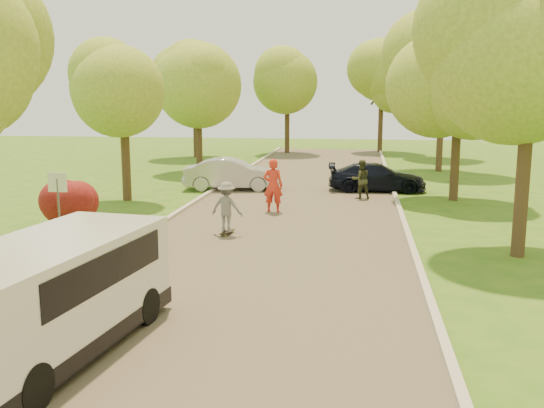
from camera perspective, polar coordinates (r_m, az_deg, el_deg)
The scene contains 22 objects.
ground at distance 12.65m, azimuth -3.78°, elevation -9.58°, with size 100.00×100.00×0.00m, color #2F6117.
road at distance 20.25m, azimuth 0.95°, elevation -2.01°, with size 8.00×60.00×0.01m, color #4C4438.
curb_left at distance 21.14m, azimuth -10.00°, elevation -1.50°, with size 0.18×60.00×0.12m, color #B2AD9E.
curb_right at distance 20.14m, azimuth 12.47°, elevation -2.16°, with size 0.18×60.00×0.12m, color #B2AD9E.
street_sign at distance 17.93m, azimuth -19.49°, elevation 0.89°, with size 0.55×0.06×2.17m.
red_shrub at distance 19.54m, azimuth -18.68°, elevation 0.27°, with size 1.70×1.70×1.95m.
tree_l_midb at distance 25.42m, azimuth -13.48°, elevation 10.57°, with size 4.30×4.20×6.62m.
tree_l_far at distance 34.83m, azimuth -6.66°, elevation 12.03°, with size 4.92×4.80×7.79m.
tree_r_mida at distance 17.28m, azimuth 24.06°, elevation 13.51°, with size 5.13×5.00×7.95m.
tree_r_midb at distance 25.97m, azimuth 17.66°, elevation 11.02°, with size 4.51×4.40×7.01m.
tree_r_far at distance 35.98m, azimuth 16.20°, elevation 12.22°, with size 5.33×5.20×8.34m.
tree_bg_a at distance 43.16m, azimuth -7.00°, elevation 11.44°, with size 5.12×5.00×7.72m.
tree_bg_b at distance 44.03m, azimuth 16.08°, elevation 11.39°, with size 5.12×5.00×7.95m.
tree_bg_c at distance 45.96m, azimuth 1.72°, elevation 11.05°, with size 4.92×4.80×7.33m.
tree_bg_d at distance 47.68m, azimuth 10.56°, elevation 11.21°, with size 5.12×5.00×7.72m.
minivan at distance 10.76m, azimuth -20.24°, elevation -8.08°, with size 2.63×5.37×1.92m.
silver_sedan at distance 27.95m, azimuth -3.79°, elevation 2.82°, with size 1.53×4.40×1.45m, color #ACACB1.
dark_sedan at distance 27.88m, azimuth 9.84°, elevation 2.49°, with size 1.78×4.38×1.27m, color black.
longboard at distance 18.92m, azimuth -4.25°, elevation -2.65°, with size 0.37×0.83×0.09m.
skateboarder at distance 18.76m, azimuth -4.28°, elevation -0.28°, with size 1.01×0.58×1.57m, color slate.
person_striped at distance 22.37m, azimuth 0.10°, elevation 1.74°, with size 0.73×0.48×2.00m, color red.
person_olive at distance 25.63m, azimuth 8.36°, elevation 2.29°, with size 0.80×0.62×1.64m, color #2D311D.
Camera 1 is at (2.54, -11.64, 4.26)m, focal length 40.00 mm.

